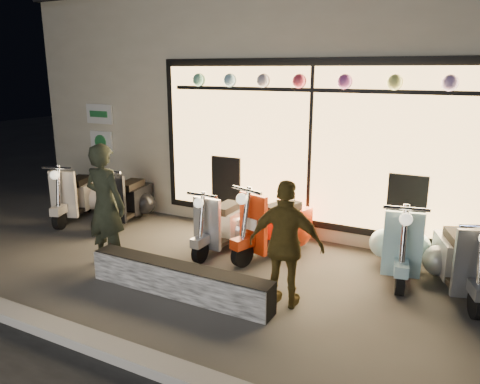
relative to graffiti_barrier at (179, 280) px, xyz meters
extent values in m
plane|color=#383533|center=(-0.09, 0.65, -0.20)|extent=(40.00, 40.00, 0.00)
cube|color=slate|center=(-0.09, -1.35, -0.14)|extent=(40.00, 0.25, 0.12)
cube|color=beige|center=(-0.09, 5.65, 1.80)|extent=(10.00, 6.00, 4.00)
cube|color=black|center=(0.71, 2.63, 1.35)|extent=(5.45, 0.06, 2.65)
cube|color=#FFBF6B|center=(0.71, 2.59, 1.35)|extent=(5.20, 0.04, 2.40)
cube|color=black|center=(0.71, 2.55, 2.20)|extent=(4.90, 0.06, 0.06)
cube|color=white|center=(-3.69, 2.61, 1.65)|extent=(0.65, 0.04, 0.38)
cube|color=white|center=(-3.69, 2.61, 1.10)|extent=(0.55, 0.04, 0.42)
cube|color=black|center=(0.00, 0.00, 0.00)|extent=(2.49, 0.28, 0.40)
cylinder|color=black|center=(-0.32, 0.98, -0.04)|extent=(0.10, 0.32, 0.32)
cylinder|color=black|center=(-0.31, 1.92, -0.04)|extent=(0.12, 0.32, 0.32)
cube|color=silver|center=(-0.32, 1.17, 0.33)|extent=(0.44, 0.07, 0.77)
cube|color=silver|center=(-0.31, 1.82, 0.16)|extent=(0.41, 0.67, 0.43)
cube|color=black|center=(-0.31, 1.73, 0.42)|extent=(0.27, 0.53, 0.11)
sphere|color=#FFF2CC|center=(-0.32, 0.97, 0.70)|extent=(0.14, 0.14, 0.14)
cylinder|color=black|center=(0.28, 1.13, -0.02)|extent=(0.21, 0.37, 0.36)
cylinder|color=black|center=(0.60, 2.13, -0.02)|extent=(0.23, 0.38, 0.36)
cube|color=#B62A0B|center=(0.35, 1.34, 0.39)|extent=(0.48, 0.22, 0.86)
cube|color=#B62A0B|center=(0.57, 2.03, 0.20)|extent=(0.64, 0.83, 0.48)
cube|color=black|center=(0.54, 1.93, 0.49)|extent=(0.46, 0.65, 0.13)
sphere|color=#FFF2CC|center=(0.28, 1.12, 0.79)|extent=(0.20, 0.20, 0.16)
cylinder|color=black|center=(-2.34, 1.24, -0.03)|extent=(0.16, 0.36, 0.35)
cylinder|color=black|center=(-2.53, 2.24, -0.03)|extent=(0.18, 0.36, 0.35)
cube|color=black|center=(-2.38, 1.45, 0.37)|extent=(0.47, 0.16, 0.83)
cube|color=black|center=(-2.51, 2.14, 0.19)|extent=(0.55, 0.78, 0.47)
cube|color=black|center=(-2.50, 2.04, 0.47)|extent=(0.39, 0.61, 0.12)
sphere|color=#FFF2CC|center=(-2.34, 1.23, 0.77)|extent=(0.18, 0.18, 0.15)
cylinder|color=black|center=(-3.26, 1.05, -0.03)|extent=(0.22, 0.36, 0.35)
cylinder|color=black|center=(-3.62, 2.00, -0.03)|extent=(0.24, 0.37, 0.35)
cube|color=beige|center=(-3.34, 1.25, 0.37)|extent=(0.47, 0.23, 0.84)
cube|color=beige|center=(-3.58, 1.91, 0.19)|extent=(0.65, 0.82, 0.47)
cube|color=black|center=(-3.55, 1.81, 0.47)|extent=(0.47, 0.64, 0.12)
sphere|color=#FFF2CC|center=(-3.26, 1.04, 0.77)|extent=(0.20, 0.20, 0.15)
cylinder|color=black|center=(2.39, 1.29, -0.02)|extent=(0.17, 0.37, 0.35)
cylinder|color=black|center=(2.20, 2.30, -0.02)|extent=(0.19, 0.37, 0.35)
cube|color=#96C9D5|center=(2.35, 1.50, 0.38)|extent=(0.48, 0.16, 0.85)
cube|color=#96C9D5|center=(2.22, 2.20, 0.19)|extent=(0.56, 0.79, 0.48)
cube|color=black|center=(2.24, 2.10, 0.48)|extent=(0.39, 0.62, 0.12)
sphere|color=#FFF2CC|center=(2.40, 1.28, 0.78)|extent=(0.18, 0.18, 0.16)
cylinder|color=black|center=(3.25, 1.10, -0.03)|extent=(0.21, 0.35, 0.34)
cylinder|color=black|center=(2.92, 2.04, -0.03)|extent=(0.23, 0.36, 0.34)
cube|color=#55595D|center=(3.18, 1.30, 0.36)|extent=(0.46, 0.22, 0.82)
cube|color=#55595D|center=(2.95, 1.95, 0.18)|extent=(0.63, 0.80, 0.46)
cube|color=black|center=(2.98, 1.85, 0.46)|extent=(0.45, 0.62, 0.12)
imported|color=black|center=(-1.45, 0.33, 0.67)|extent=(0.64, 0.42, 1.74)
imported|color=brown|center=(1.24, 0.39, 0.56)|extent=(0.92, 0.46, 1.51)
camera|label=1|loc=(3.13, -4.30, 2.50)|focal=35.00mm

